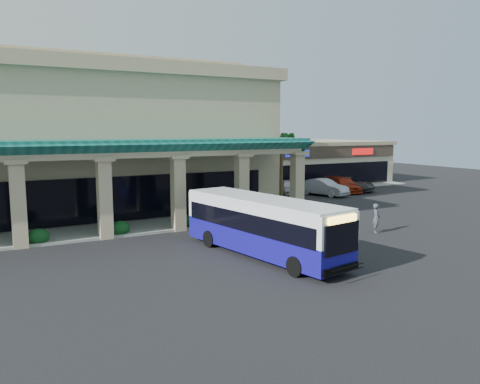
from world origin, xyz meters
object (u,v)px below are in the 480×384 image
car_silver (289,188)px  car_white (324,187)px  transit_bus (262,227)px  car_gray (349,184)px  pedestrian (376,218)px  car_red (343,185)px

car_silver → car_white: car_silver is taller
transit_bus → car_silver: transit_bus is taller
car_gray → transit_bus: bearing=-162.5°
car_white → car_gray: car_white is taller
pedestrian → car_red: pedestrian is taller
transit_bus → car_gray: bearing=29.6°
car_silver → car_red: bearing=20.5°
transit_bus → pedestrian: size_ratio=5.82×
car_silver → car_red: size_ratio=0.94×
pedestrian → car_gray: size_ratio=0.34×
car_silver → car_gray: 7.58m
car_red → car_gray: (0.92, 0.17, 0.00)m
car_white → transit_bus: bearing=-153.3°
car_red → transit_bus: bearing=-128.6°
transit_bus → car_silver: 21.05m
transit_bus → car_white: size_ratio=2.16×
pedestrian → car_silver: 15.96m
pedestrian → car_red: 18.84m
transit_bus → car_white: (16.29, 15.54, -0.67)m
transit_bus → car_gray: (20.57, 16.74, -0.73)m
car_white → car_red: (3.35, 1.03, -0.07)m
car_white → car_red: 3.50m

